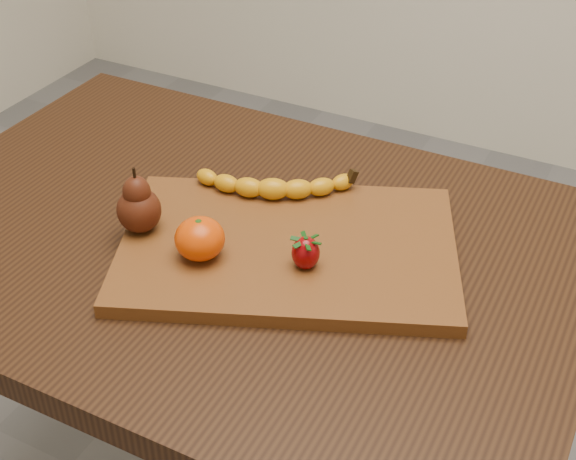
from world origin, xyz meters
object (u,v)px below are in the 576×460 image
at_px(table, 234,289).
at_px(mandarin, 200,239).
at_px(pear, 138,200).
at_px(cutting_board, 288,248).

bearing_deg(table, mandarin, -87.85).
height_order(table, pear, pear).
height_order(pear, mandarin, pear).
bearing_deg(table, cutting_board, -1.17).
height_order(table, mandarin, mandarin).
distance_m(table, cutting_board, 0.14).
relative_size(pear, mandarin, 1.44).
distance_m(table, mandarin, 0.17).
distance_m(table, pear, 0.21).
height_order(table, cutting_board, cutting_board).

